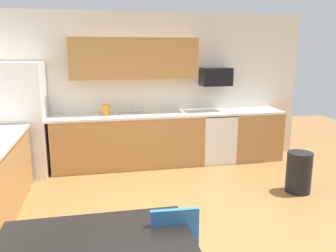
# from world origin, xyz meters

# --- Properties ---
(ground_plane) EXTENTS (12.00, 12.00, 0.00)m
(ground_plane) POSITION_xyz_m (0.00, 0.00, 0.00)
(ground_plane) COLOR #9E6B38
(wall_back) EXTENTS (5.80, 0.10, 2.70)m
(wall_back) POSITION_xyz_m (0.00, 2.65, 1.35)
(wall_back) COLOR silver
(wall_back) RESTS_ON ground
(cabinet_run_back) EXTENTS (2.63, 0.60, 0.90)m
(cabinet_run_back) POSITION_xyz_m (-0.44, 2.30, 0.45)
(cabinet_run_back) COLOR #AD7A42
(cabinet_run_back) RESTS_ON ground
(cabinet_run_back_right) EXTENTS (0.92, 0.60, 0.90)m
(cabinet_run_back_right) POSITION_xyz_m (1.94, 2.30, 0.45)
(cabinet_run_back_right) COLOR #AD7A42
(cabinet_run_back_right) RESTS_ON ground
(countertop_back) EXTENTS (4.80, 0.64, 0.04)m
(countertop_back) POSITION_xyz_m (0.00, 2.30, 0.92)
(countertop_back) COLOR silver
(countertop_back) RESTS_ON cabinet_run_back
(upper_cabinets_back) EXTENTS (2.20, 0.34, 0.70)m
(upper_cabinets_back) POSITION_xyz_m (-0.30, 2.43, 1.90)
(upper_cabinets_back) COLOR #AD7A42
(refrigerator) EXTENTS (0.76, 0.70, 1.86)m
(refrigerator) POSITION_xyz_m (-2.18, 2.22, 0.93)
(refrigerator) COLOR white
(refrigerator) RESTS_ON ground
(oven_range) EXTENTS (0.60, 0.60, 0.91)m
(oven_range) POSITION_xyz_m (1.18, 2.30, 0.46)
(oven_range) COLOR white
(oven_range) RESTS_ON ground
(microwave) EXTENTS (0.54, 0.36, 0.32)m
(microwave) POSITION_xyz_m (1.18, 2.40, 1.56)
(microwave) COLOR black
(sink_basin) EXTENTS (0.48, 0.40, 0.14)m
(sink_basin) POSITION_xyz_m (-0.36, 2.30, 0.88)
(sink_basin) COLOR #A5A8AD
(sink_basin) RESTS_ON countertop_back
(sink_faucet) EXTENTS (0.02, 0.02, 0.24)m
(sink_faucet) POSITION_xyz_m (-0.36, 2.48, 1.04)
(sink_faucet) COLOR #B2B5BA
(sink_faucet) RESTS_ON countertop_back
(dining_table) EXTENTS (1.40, 0.90, 0.72)m
(dining_table) POSITION_xyz_m (-1.01, -1.38, 0.66)
(dining_table) COLOR black
(dining_table) RESTS_ON ground
(trash_bin) EXTENTS (0.36, 0.36, 0.60)m
(trash_bin) POSITION_xyz_m (1.88, 0.65, 0.30)
(trash_bin) COLOR black
(trash_bin) RESTS_ON ground
(kettle) EXTENTS (0.14, 0.14, 0.20)m
(kettle) POSITION_xyz_m (-0.82, 2.35, 1.02)
(kettle) COLOR orange
(kettle) RESTS_ON countertop_back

